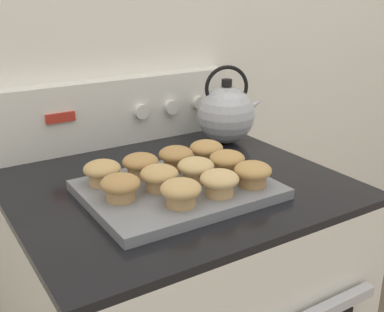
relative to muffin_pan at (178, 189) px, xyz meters
name	(u,v)px	position (x,y,z in m)	size (l,w,h in m)	color
wall_back	(103,32)	(0.03, 0.45, 0.30)	(8.00, 0.05, 2.40)	silver
control_panel	(115,112)	(0.03, 0.40, 0.08)	(0.73, 0.07, 0.19)	silver
muffin_pan	(178,189)	(0.00, 0.00, 0.00)	(0.40, 0.31, 0.02)	slate
muffin_r0_c1	(181,192)	(-0.05, -0.09, 0.04)	(0.08, 0.08, 0.05)	tan
muffin_r0_c2	(219,182)	(0.05, -0.09, 0.04)	(0.08, 0.08, 0.05)	tan
muffin_r0_c3	(253,173)	(0.14, -0.09, 0.04)	(0.08, 0.08, 0.05)	#A37A4C
muffin_r1_c0	(120,186)	(-0.14, 0.00, 0.04)	(0.08, 0.08, 0.05)	tan
muffin_r1_c1	(159,177)	(-0.05, 0.00, 0.04)	(0.08, 0.08, 0.05)	tan
muffin_r1_c2	(196,169)	(0.04, 0.00, 0.04)	(0.08, 0.08, 0.05)	tan
muffin_r1_c3	(227,161)	(0.13, 0.00, 0.04)	(0.08, 0.08, 0.05)	tan
muffin_r2_c0	(102,171)	(-0.14, 0.09, 0.04)	(0.08, 0.08, 0.05)	tan
muffin_r2_c1	(140,164)	(-0.05, 0.09, 0.04)	(0.08, 0.08, 0.05)	tan
muffin_r2_c2	(176,157)	(0.05, 0.09, 0.04)	(0.08, 0.08, 0.05)	olive
muffin_r2_c3	(206,150)	(0.13, 0.09, 0.04)	(0.08, 0.08, 0.05)	tan
tea_kettle	(226,114)	(0.30, 0.24, 0.08)	(0.20, 0.17, 0.22)	#ADAFB5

